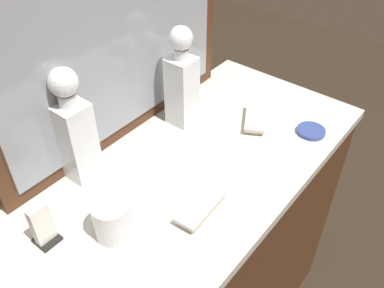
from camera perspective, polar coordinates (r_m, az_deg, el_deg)
name	(u,v)px	position (r m, az deg, el deg)	size (l,w,h in m)	color
dresser	(192,262)	(1.45, 0.00, -15.97)	(1.10, 0.53, 0.88)	#472816
dresser_mirror	(112,15)	(1.07, -10.92, 17.06)	(0.81, 0.03, 0.72)	#472816
crystal_decanter_front	(182,86)	(1.21, -1.41, 7.99)	(0.07, 0.07, 0.31)	white
crystal_decanter_right	(76,136)	(1.05, -15.70, 1.05)	(0.08, 0.08, 0.31)	white
crystal_tumbler_far_right	(112,220)	(0.95, -10.97, -10.16)	(0.09, 0.09, 0.10)	white
silver_brush_front	(255,119)	(1.27, 8.66, 3.37)	(0.15, 0.12, 0.02)	#B7A88C
silver_brush_right	(201,207)	(1.00, 1.27, -8.66)	(0.15, 0.07, 0.02)	#B7A88C
porcelain_dish	(311,131)	(1.27, 16.04, 1.71)	(0.08, 0.08, 0.01)	#33478C
napkin_holder	(43,227)	(0.97, -19.81, -10.73)	(0.05, 0.05, 0.11)	black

